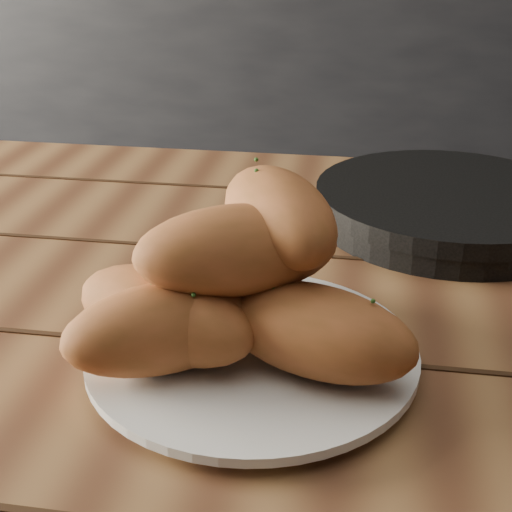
{
  "coord_description": "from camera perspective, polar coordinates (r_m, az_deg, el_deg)",
  "views": [
    {
      "loc": [
        0.39,
        -0.63,
        1.08
      ],
      "look_at": [
        0.3,
        -0.12,
        0.84
      ],
      "focal_mm": 50.0,
      "sensor_mm": 36.0,
      "label": 1
    }
  ],
  "objects": [
    {
      "name": "skillet",
      "position": [
        0.88,
        15.26,
        3.85
      ],
      "size": [
        0.44,
        0.32,
        0.05
      ],
      "color": "black",
      "rests_on": "table"
    },
    {
      "name": "bread_rolls",
      "position": [
        0.56,
        -1.65,
        -2.42
      ],
      "size": [
        0.3,
        0.25,
        0.14
      ],
      "color": "#A5552E",
      "rests_on": "plate"
    },
    {
      "name": "counter",
      "position": [
        2.44,
        -0.26,
        10.3
      ],
      "size": [
        2.8,
        0.6,
        0.9
      ],
      "primitive_type": "cube",
      "color": "black",
      "rests_on": "ground"
    },
    {
      "name": "plate",
      "position": [
        0.59,
        -0.31,
        -7.89
      ],
      "size": [
        0.27,
        0.27,
        0.02
      ],
      "color": "silver",
      "rests_on": "table"
    },
    {
      "name": "table",
      "position": [
        0.74,
        4.04,
        -9.89
      ],
      "size": [
        1.52,
        0.94,
        0.75
      ],
      "color": "brown",
      "rests_on": "ground"
    }
  ]
}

